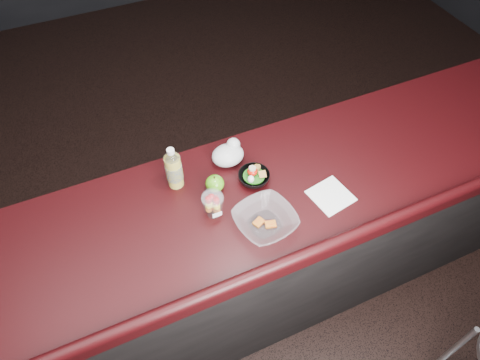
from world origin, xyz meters
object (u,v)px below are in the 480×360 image
at_px(lemonade_bottle, 174,170).
at_px(snack_bowl, 254,177).
at_px(fruit_cup, 213,203).
at_px(green_apple, 215,184).
at_px(takeout_bowl, 265,220).

xyz_separation_m(lemonade_bottle, snack_bowl, (0.31, -0.12, -0.06)).
height_order(fruit_cup, green_apple, fruit_cup).
bearing_deg(lemonade_bottle, green_apple, -33.65).
relative_size(fruit_cup, green_apple, 1.55).
bearing_deg(takeout_bowl, green_apple, 114.86).
height_order(lemonade_bottle, takeout_bowl, lemonade_bottle).
xyz_separation_m(fruit_cup, snack_bowl, (0.22, 0.09, -0.04)).
bearing_deg(takeout_bowl, fruit_cup, 140.92).
height_order(fruit_cup, takeout_bowl, fruit_cup).
relative_size(lemonade_bottle, green_apple, 2.59).
xyz_separation_m(green_apple, snack_bowl, (0.17, -0.02, -0.01)).
bearing_deg(lemonade_bottle, snack_bowl, -20.85).
xyz_separation_m(lemonade_bottle, takeout_bowl, (0.26, -0.35, -0.06)).
relative_size(lemonade_bottle, snack_bowl, 1.44).
bearing_deg(takeout_bowl, lemonade_bottle, 126.90).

